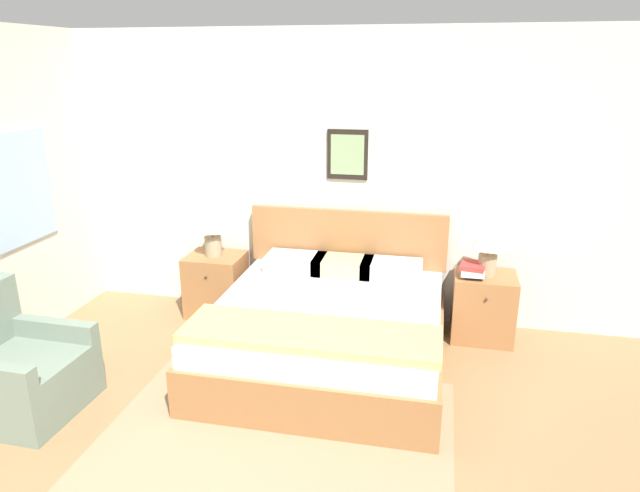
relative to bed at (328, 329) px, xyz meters
The scene contains 11 objects.
wall_back 1.43m from the bed, 97.97° to the left, with size 7.32×0.09×2.60m.
area_rug_main 1.07m from the bed, 97.51° to the right, with size 2.25×1.77×0.01m.
bed is the anchor object (origin of this frame).
armchair 2.24m from the bed, 151.29° to the right, with size 0.78×0.75×0.85m.
nightstand_near_window 1.42m from the bed, 149.92° to the left, with size 0.52×0.46×0.58m.
nightstand_by_door 1.42m from the bed, 30.08° to the left, with size 0.52×0.46×0.58m.
table_lamp_near_window 1.54m from the bed, 150.19° to the left, with size 0.28×0.28×0.48m.
table_lamp_by_door 1.54m from the bed, 29.92° to the left, with size 0.28×0.28×0.48m.
book_thick_bottom 1.33m from the bed, 30.98° to the left, with size 0.17×0.22×0.03m.
book_hardcover_middle 1.34m from the bed, 30.98° to the left, with size 0.20×0.28×0.04m.
book_novel_upper 1.35m from the bed, 30.98° to the left, with size 0.23×0.26×0.04m.
Camera 1 is at (0.94, -2.35, 2.31)m, focal length 32.00 mm.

